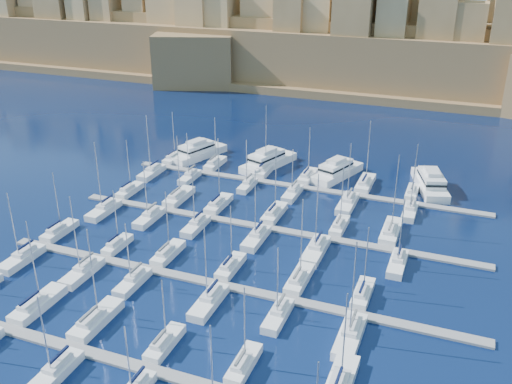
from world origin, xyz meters
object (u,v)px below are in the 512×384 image
at_px(sailboat_4, 244,364).
at_px(motor_yacht_c, 337,171).
at_px(motor_yacht_b, 268,160).
at_px(sailboat_2, 96,320).
at_px(motor_yacht_a, 198,151).
at_px(motor_yacht_d, 430,182).

distance_m(sailboat_4, motor_yacht_c, 70.39).
xyz_separation_m(motor_yacht_b, motor_yacht_c, (17.88, -0.55, 0.00)).
relative_size(sailboat_2, motor_yacht_a, 0.93).
distance_m(sailboat_4, motor_yacht_b, 74.25).
height_order(motor_yacht_c, motor_yacht_d, same).
bearing_deg(motor_yacht_d, motor_yacht_c, -178.12).
xyz_separation_m(sailboat_2, motor_yacht_b, (1.72, 69.75, 0.96)).
relative_size(motor_yacht_a, motor_yacht_c, 1.03).
xyz_separation_m(motor_yacht_a, motor_yacht_c, (37.24, -0.22, 0.00)).
bearing_deg(sailboat_2, motor_yacht_c, 74.19).
height_order(sailboat_4, motor_yacht_b, sailboat_4).
bearing_deg(motor_yacht_b, motor_yacht_d, 0.23).
bearing_deg(motor_yacht_d, motor_yacht_a, -179.52).
height_order(sailboat_4, motor_yacht_a, sailboat_4).
bearing_deg(sailboat_4, sailboat_2, 177.54).
bearing_deg(sailboat_2, motor_yacht_a, 104.26).
distance_m(motor_yacht_a, motor_yacht_c, 37.25).
relative_size(sailboat_4, motor_yacht_d, 0.70).
bearing_deg(motor_yacht_a, motor_yacht_b, 0.98).
relative_size(sailboat_2, motor_yacht_c, 0.95).
relative_size(sailboat_2, motor_yacht_d, 0.87).
xyz_separation_m(sailboat_2, motor_yacht_d, (41.28, 69.91, 0.96)).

